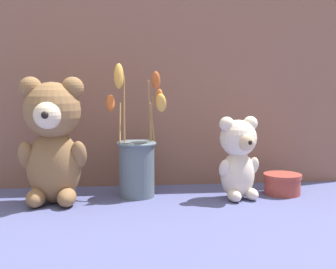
# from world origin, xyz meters

# --- Properties ---
(ground_plane) EXTENTS (4.00, 4.00, 0.00)m
(ground_plane) POSITION_xyz_m (0.00, 0.00, 0.00)
(ground_plane) COLOR #4C5184
(backdrop_wall) EXTENTS (1.11, 0.02, 0.64)m
(backdrop_wall) POSITION_xyz_m (0.00, 0.17, 0.32)
(backdrop_wall) COLOR #845B4C
(backdrop_wall) RESTS_ON ground
(teddy_bear_large) EXTENTS (0.16, 0.15, 0.30)m
(teddy_bear_large) POSITION_xyz_m (-0.28, -0.01, 0.16)
(teddy_bear_large) COLOR olive
(teddy_bear_large) RESTS_ON ground
(teddy_bear_medium) EXTENTS (0.12, 0.10, 0.21)m
(teddy_bear_medium) POSITION_xyz_m (0.17, -0.01, 0.11)
(teddy_bear_medium) COLOR beige
(teddy_bear_medium) RESTS_ON ground
(flower_vase) EXTENTS (0.15, 0.10, 0.34)m
(flower_vase) POSITION_xyz_m (-0.08, 0.04, 0.09)
(flower_vase) COLOR slate
(flower_vase) RESTS_ON ground
(decorative_tin_tall) EXTENTS (0.10, 0.10, 0.05)m
(decorative_tin_tall) POSITION_xyz_m (0.30, 0.02, 0.03)
(decorative_tin_tall) COLOR #993D33
(decorative_tin_tall) RESTS_ON ground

